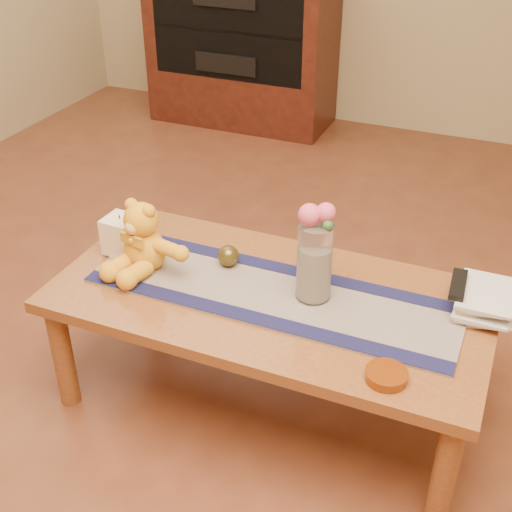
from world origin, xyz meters
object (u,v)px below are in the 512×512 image
at_px(teddy_bear, 144,236).
at_px(glass_vase, 315,262).
at_px(book_bottom, 455,302).
at_px(bronze_ball, 228,256).
at_px(tv_remote, 458,285).
at_px(pillar_candle, 122,235).
at_px(amber_dish, 386,375).

bearing_deg(teddy_bear, glass_vase, 16.09).
distance_m(glass_vase, book_bottom, 0.46).
bearing_deg(book_bottom, bronze_ball, 179.55).
bearing_deg(teddy_bear, book_bottom, 21.86).
bearing_deg(teddy_bear, tv_remote, 21.30).
relative_size(glass_vase, bronze_ball, 3.56).
relative_size(teddy_bear, bronze_ball, 4.67).
distance_m(book_bottom, tv_remote, 0.08).
relative_size(teddy_bear, pillar_candle, 2.61).
xyz_separation_m(glass_vase, tv_remote, (0.42, 0.13, -0.05)).
bearing_deg(book_bottom, pillar_candle, -179.36).
distance_m(teddy_bear, amber_dish, 0.92).
bearing_deg(bronze_ball, tv_remote, 5.07).
bearing_deg(bronze_ball, teddy_bear, -156.77).
relative_size(teddy_bear, glass_vase, 1.31).
distance_m(bronze_ball, tv_remote, 0.75).
distance_m(teddy_bear, pillar_candle, 0.14).
xyz_separation_m(book_bottom, amber_dish, (-0.12, -0.42, 0.00)).
relative_size(teddy_bear, amber_dish, 2.92).
bearing_deg(pillar_candle, tv_remote, 6.42).
bearing_deg(book_bottom, amber_dish, -111.88).
bearing_deg(pillar_candle, book_bottom, 6.92).
relative_size(book_bottom, tv_remote, 1.39).
bearing_deg(book_bottom, teddy_bear, -175.76).
bearing_deg(pillar_candle, bronze_ball, 9.06).
relative_size(book_bottom, amber_dish, 1.91).
distance_m(bronze_ball, book_bottom, 0.75).
relative_size(bronze_ball, tv_remote, 0.46).
xyz_separation_m(teddy_bear, amber_dish, (0.89, -0.23, -0.11)).
height_order(pillar_candle, tv_remote, pillar_candle).
bearing_deg(pillar_candle, amber_dish, -15.60).
bearing_deg(bronze_ball, book_bottom, 5.83).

